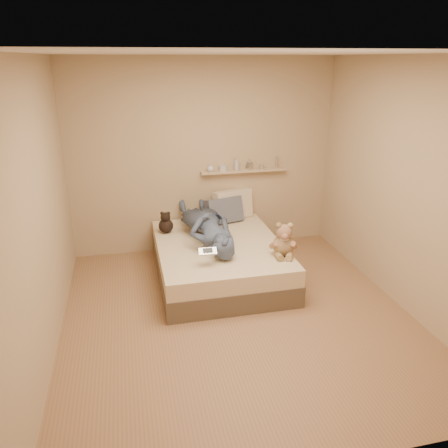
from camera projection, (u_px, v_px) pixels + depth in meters
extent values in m
plane|color=#90674A|center=(238.00, 315.00, 4.63)|extent=(3.80, 3.80, 0.00)
plane|color=silver|center=(241.00, 53.00, 3.71)|extent=(3.80, 3.80, 0.00)
plane|color=tan|center=(204.00, 157.00, 5.90)|extent=(3.60, 0.00, 3.60)
plane|color=tan|center=(325.00, 299.00, 2.44)|extent=(3.60, 0.00, 3.60)
plane|color=tan|center=(39.00, 213.00, 3.80)|extent=(0.00, 3.80, 3.80)
plane|color=tan|center=(406.00, 187.00, 4.54)|extent=(0.00, 3.80, 3.80)
cube|color=brown|center=(219.00, 267.00, 5.44)|extent=(1.50, 1.90, 0.25)
cube|color=beige|center=(219.00, 250.00, 5.36)|extent=(1.48, 1.88, 0.20)
cube|color=silver|center=(208.00, 251.00, 4.67)|extent=(0.20, 0.09, 0.07)
cube|color=black|center=(208.00, 250.00, 4.66)|extent=(0.11, 0.05, 0.03)
sphere|color=#8D6E4D|center=(283.00, 245.00, 4.95)|extent=(0.24, 0.24, 0.24)
sphere|color=#9C6F55|center=(284.00, 232.00, 4.87)|extent=(0.18, 0.18, 0.18)
sphere|color=olive|center=(279.00, 226.00, 4.85)|extent=(0.07, 0.07, 0.07)
sphere|color=tan|center=(290.00, 226.00, 4.84)|extent=(0.07, 0.07, 0.07)
sphere|color=#9A6E55|center=(285.00, 236.00, 4.80)|extent=(0.07, 0.07, 0.07)
cylinder|color=#9A6E52|center=(274.00, 245.00, 4.92)|extent=(0.07, 0.16, 0.14)
cylinder|color=#A9765A|center=(294.00, 245.00, 4.91)|extent=(0.14, 0.17, 0.14)
cylinder|color=olive|center=(279.00, 256.00, 4.88)|extent=(0.08, 0.17, 0.08)
cylinder|color=tan|center=(289.00, 256.00, 4.88)|extent=(0.14, 0.18, 0.08)
cylinder|color=beige|center=(284.00, 238.00, 4.90)|extent=(0.16, 0.16, 0.02)
sphere|color=black|center=(166.00, 226.00, 5.60)|extent=(0.19, 0.19, 0.19)
sphere|color=black|center=(165.00, 217.00, 5.55)|extent=(0.13, 0.13, 0.13)
sphere|color=black|center=(162.00, 213.00, 5.53)|extent=(0.05, 0.05, 0.05)
sphere|color=black|center=(168.00, 213.00, 5.53)|extent=(0.05, 0.05, 0.05)
cube|color=beige|center=(233.00, 204.00, 6.08)|extent=(0.58, 0.36, 0.41)
cube|color=#555867|center=(224.00, 210.00, 5.94)|extent=(0.54, 0.35, 0.37)
imported|color=#424F68|center=(206.00, 225.00, 5.38)|extent=(0.70, 1.57, 0.37)
cube|color=tan|center=(244.00, 171.00, 6.03)|extent=(1.20, 0.12, 0.03)
imported|color=silver|center=(210.00, 167.00, 5.91)|extent=(0.13, 0.13, 0.12)
cylinder|color=silver|center=(223.00, 168.00, 5.95)|extent=(0.10, 0.10, 0.08)
imported|color=#B6B9BF|center=(237.00, 164.00, 5.97)|extent=(0.10, 0.10, 0.18)
imported|color=silver|center=(250.00, 164.00, 6.02)|extent=(0.09, 0.09, 0.15)
cylinder|color=#9D9487|center=(262.00, 167.00, 6.07)|extent=(0.06, 0.06, 0.05)
cylinder|color=silver|center=(277.00, 162.00, 6.09)|extent=(0.04, 0.04, 0.17)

